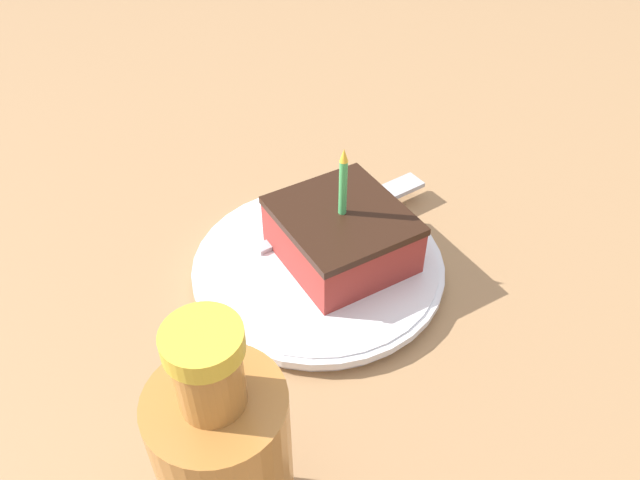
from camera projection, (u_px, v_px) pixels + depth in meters
ground_plane at (306, 275)px, 0.62m from camera, size 2.40×2.40×0.04m
plate at (320, 267)px, 0.58m from camera, size 0.23×0.23×0.02m
cake_slice at (342, 234)px, 0.57m from camera, size 0.11×0.12×0.12m
fork at (354, 208)px, 0.63m from camera, size 0.20×0.03×0.00m
bottle at (227, 465)px, 0.36m from camera, size 0.08×0.08×0.20m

